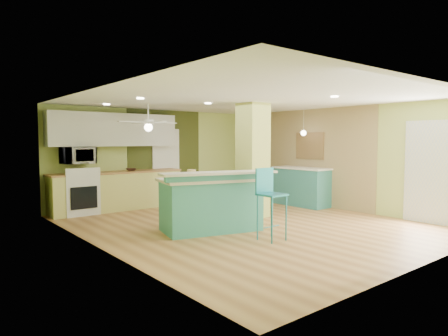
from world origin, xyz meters
The scene contains 23 objects.
floor centered at (0.00, 0.00, -0.01)m, with size 6.00×7.00×0.01m, color #996235.
ceiling centered at (0.00, 0.00, 2.50)m, with size 6.00×7.00×0.01m, color white.
wall_back centered at (0.00, 3.50, 1.25)m, with size 6.00×0.01×2.50m, color #BBCE6E.
wall_front centered at (0.00, -3.50, 1.25)m, with size 6.00×0.01×2.50m, color #BBCE6E.
wall_left centered at (-3.00, 0.00, 1.25)m, with size 0.01×7.00×2.50m, color #BBCE6E.
wall_right centered at (3.00, 0.00, 1.25)m, with size 0.01×7.00×2.50m, color #BBCE6E.
wood_panel centered at (2.99, 0.60, 1.25)m, with size 0.02×3.40×2.50m, color #8E7751.
olive_accent centered at (0.20, 3.49, 1.25)m, with size 2.20×0.02×2.50m, color #3D451B.
interior_door centered at (0.20, 3.46, 1.00)m, with size 0.82×0.05×2.00m, color white.
french_door centered at (2.97, -2.30, 1.05)m, with size 0.04×1.08×2.10m, color silver.
column centered at (0.65, 0.50, 1.25)m, with size 0.55×0.55×2.50m, color #B8C059.
kitchen_run centered at (-1.30, 3.20, 0.47)m, with size 3.25×0.63×0.94m.
stove centered at (-2.25, 3.19, 0.46)m, with size 0.76×0.66×1.08m.
upper_cabinets centered at (-1.30, 3.32, 1.95)m, with size 3.20×0.34×0.80m, color silver.
microwave centered at (-2.25, 3.20, 1.35)m, with size 0.70×0.48×0.39m, color white.
ceiling_fan centered at (-1.10, 2.00, 2.08)m, with size 1.41×1.41×0.61m.
pendant_lamp centered at (2.65, 0.75, 1.88)m, with size 0.14×0.14×0.69m.
wall_decor centered at (2.96, 0.80, 1.55)m, with size 0.03×0.90×0.70m, color brown.
peninsula centered at (-0.89, -0.01, 0.53)m, with size 2.22×1.60×1.14m.
bar_stool centered at (-0.53, -1.16, 0.82)m, with size 0.40×0.40×1.22m.
side_counter centered at (2.70, 0.83, 0.50)m, with size 0.66×1.54×0.99m.
fruit_bowl centered at (-0.98, 3.12, 0.97)m, with size 0.27×0.27×0.07m, color #392017.
canister centered at (-1.25, 0.10, 1.07)m, with size 0.16×0.16×0.17m, color gold.
Camera 1 is at (-5.36, -5.92, 1.70)m, focal length 32.00 mm.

